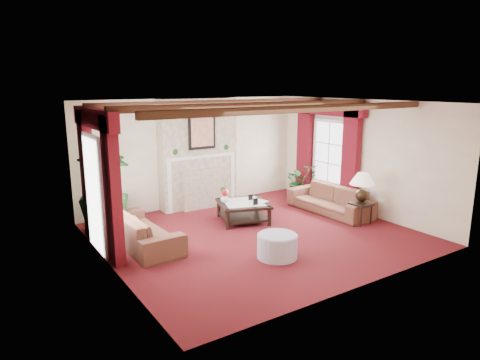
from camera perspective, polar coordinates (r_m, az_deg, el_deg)
floor at (r=8.91m, az=2.29°, el=-7.30°), size 6.00×6.00×0.00m
ceiling at (r=8.37m, az=2.46°, el=10.33°), size 6.00×6.00×0.00m
back_wall at (r=10.86m, az=-6.09°, el=3.66°), size 6.00×0.02×2.70m
left_wall at (r=7.26m, az=-17.31°, el=-1.39°), size 0.02×5.50×2.70m
right_wall at (r=10.54m, az=15.80°, el=2.98°), size 0.02×5.50×2.70m
ceiling_beams at (r=8.38m, az=2.45°, el=9.92°), size 6.00×3.00×0.12m
fireplace at (r=10.55m, az=-5.76°, el=10.78°), size 2.00×0.52×2.70m
french_door_left at (r=8.09m, az=-19.45°, el=5.48°), size 0.10×1.10×2.16m
french_door_right at (r=11.10m, az=12.04°, el=7.71°), size 0.10×1.10×2.16m
curtains_left at (r=8.08m, az=-18.91°, el=8.51°), size 0.20×2.40×2.55m
curtains_right at (r=10.99m, az=11.73°, el=9.88°), size 0.20×2.40×2.55m
sofa_left at (r=8.45m, az=-13.01°, el=-5.70°), size 2.22×0.79×0.85m
sofa_right at (r=10.52m, az=11.91°, el=-1.99°), size 2.22×0.80×0.85m
potted_palm at (r=9.37m, az=-17.56°, el=-3.57°), size 1.60×2.16×1.03m
small_plant at (r=11.65m, az=8.10°, el=-0.64°), size 1.36×1.41×0.76m
coffee_table at (r=9.69m, az=0.43°, el=-4.25°), size 1.36×1.36×0.44m
side_table at (r=9.87m, az=15.76°, el=-4.30°), size 0.41×0.41×0.48m
ottoman at (r=7.76m, az=4.99°, el=-8.79°), size 0.72×0.72×0.42m
table_lamp at (r=9.72m, az=15.97°, el=-0.98°), size 0.55×0.55×0.70m
flower_vase at (r=9.60m, az=-2.04°, el=-2.43°), size 0.32×0.32×0.20m
book at (r=9.55m, az=2.33°, el=-2.15°), size 0.25×0.13×0.32m
photo_frame_a at (r=9.39m, az=2.08°, el=-2.92°), size 0.12×0.02×0.16m
photo_frame_b at (r=9.78m, az=1.42°, el=-2.35°), size 0.11×0.03×0.14m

